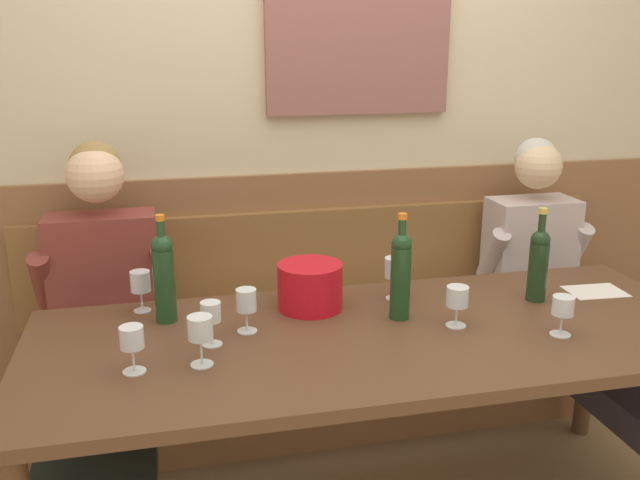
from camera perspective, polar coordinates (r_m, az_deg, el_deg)
room_wall_back at (r=3.03m, az=-0.48°, el=11.41°), size 6.80×0.12×2.80m
wood_wainscot_panel at (r=3.17m, az=-0.26°, el=-4.22°), size 6.80×0.03×1.10m
wall_bench at (r=3.09m, az=0.62°, el=-10.22°), size 2.56×0.42×0.94m
dining_table at (r=2.30m, az=4.95°, el=-9.24°), size 2.26×0.89×0.75m
person_left_seat at (r=2.52m, az=-17.60°, el=-8.87°), size 0.52×1.33×1.30m
person_center_right_seat at (r=2.98m, az=20.27°, el=-5.44°), size 0.48×1.33×1.25m
ice_bucket at (r=2.42m, az=-0.83°, el=-3.83°), size 0.23×0.23×0.16m
wine_bottle_green_tall at (r=2.34m, az=-12.77°, el=-2.83°), size 0.07×0.07×0.37m
wine_bottle_clear_water at (r=2.60m, az=17.59°, el=-1.74°), size 0.07×0.07×0.34m
wine_bottle_amber_mid at (r=2.33m, az=6.68°, el=-2.68°), size 0.07×0.07×0.37m
wine_glass_mid_left at (r=2.51m, az=6.19°, el=-2.47°), size 0.07×0.07×0.16m
wine_glass_left_end at (r=2.33m, az=19.41°, el=-5.33°), size 0.07×0.07×0.13m
wine_glass_center_rear at (r=2.16m, az=-9.01°, el=-6.05°), size 0.06×0.06×0.14m
wine_glass_right_end at (r=2.47m, az=-14.60°, el=-3.51°), size 0.07×0.07×0.15m
wine_glass_by_bottle at (r=2.03m, az=-9.85°, el=-7.43°), size 0.07×0.07×0.15m
wine_glass_center_front at (r=2.03m, az=-15.27°, el=-7.95°), size 0.07×0.07×0.14m
wine_glass_near_bucket at (r=2.31m, az=11.27°, el=-4.72°), size 0.07×0.07×0.14m
wine_glass_mid_right at (r=2.24m, az=-6.10°, el=-5.17°), size 0.07×0.07×0.15m
tasting_sheet_left_guest at (r=2.80m, az=21.78°, el=-3.96°), size 0.22×0.16×0.00m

